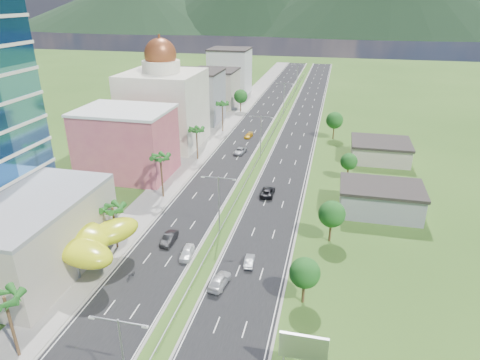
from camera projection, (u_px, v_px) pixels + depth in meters
The scene contains 38 objects.
ground at pixel (203, 266), 66.57m from camera, with size 500.00×500.00×0.00m, color #2D5119.
road_left at pixel (260, 116), 148.59m from camera, with size 11.00×260.00×0.04m, color black.
road_right at pixel (303, 119), 145.52m from camera, with size 11.00×260.00×0.04m, color black.
sidewalk_left at pixel (233, 115), 150.52m from camera, with size 7.00×260.00×0.12m, color gray.
median_guardrail at pixel (273, 131), 130.71m from camera, with size 0.10×216.06×0.76m.
streetlight_median_a at pixel (123, 354), 41.53m from camera, with size 6.04×0.25×11.00m.
streetlight_median_b at pixel (219, 200), 72.83m from camera, with size 6.04×0.25×11.00m.
streetlight_median_c at pixel (261, 132), 108.60m from camera, with size 6.04×0.25×11.00m.
streetlight_median_d at pixel (284, 95), 148.85m from camera, with size 6.04×0.25×11.00m.
streetlight_median_e at pixel (297, 74), 189.09m from camera, with size 6.04×0.25×11.00m.
lime_canopy at pixel (68, 237), 65.10m from camera, with size 18.00×15.00×7.40m.
pink_shophouse at pixel (127, 144), 97.94m from camera, with size 20.00×15.00×15.00m, color #B94C5F.
domed_building at pixel (164, 104), 116.98m from camera, with size 20.00×20.00×28.70m.
midrise_grey at pixel (197, 97), 140.46m from camera, with size 16.00×15.00×16.00m, color gray.
midrise_beige at pixel (215, 88), 160.73m from camera, with size 16.00×15.00×13.00m, color #AFA590.
midrise_white at pixel (230, 72), 180.31m from camera, with size 16.00×15.00×18.00m, color silver.
billboard at pixel (303, 348), 45.24m from camera, with size 5.20×0.35×6.20m.
shed_near at pixel (380, 200), 82.21m from camera, with size 15.00×10.00×5.00m, color gray.
shed_far at pixel (380, 152), 108.75m from camera, with size 14.00×12.00×4.40m, color #AFA590.
palm_tree_a at pixel (5, 300), 46.88m from camera, with size 3.60×3.60×9.10m.
palm_tree_b at pixel (113, 210), 68.73m from camera, with size 3.60×3.60×8.10m.
palm_tree_c at pixel (160, 159), 86.04m from camera, with size 3.60×3.60×9.60m.
palm_tree_d at pixel (196, 131), 106.99m from camera, with size 3.60×3.60×8.60m.
palm_tree_e at pixel (222, 105), 129.04m from camera, with size 3.60×3.60×9.40m.
leafy_tree_lfar at pixel (241, 96), 152.49m from camera, with size 4.90×4.90×8.05m.
leafy_tree_ra at pixel (305, 273), 56.93m from camera, with size 4.20×4.20×6.90m.
leafy_tree_rb at pixel (332, 214), 71.36m from camera, with size 4.55×4.55×7.47m.
leafy_tree_rc at pixel (349, 162), 96.10m from camera, with size 3.85×3.85×6.33m.
leafy_tree_rd at pixel (335, 120), 123.27m from camera, with size 4.90×4.90×8.05m.
mountain_ridge at pixel (383, 34), 456.73m from camera, with size 860.00×140.00×90.00m, color black, non-canonical shape.
car_white_near_left at pixel (187, 252), 68.62m from camera, with size 1.82×4.52×1.54m, color white.
car_dark_left at pixel (169, 238), 72.59m from camera, with size 1.68×4.82×1.59m, color black.
car_silver_mid_left at pixel (240, 151), 113.44m from camera, with size 2.46×5.34×1.48m, color #94959B.
car_yellow_far_left at pixel (249, 135), 126.28m from camera, with size 1.72×4.22×1.23m, color gold.
car_white_near_right at pixel (219, 280), 61.72m from camera, with size 2.06×5.13×1.75m, color silver.
car_silver_right at pixel (249, 261), 66.70m from camera, with size 1.37×3.94×1.30m, color #A9ACB1.
car_dark_far_right at pixel (268, 192), 89.76m from camera, with size 2.63×5.70×1.58m, color black.
motorcycle at pixel (131, 274), 63.44m from camera, with size 0.62×2.06×1.32m, color black.
Camera 1 is at (18.13, -53.03, 38.81)m, focal length 32.00 mm.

